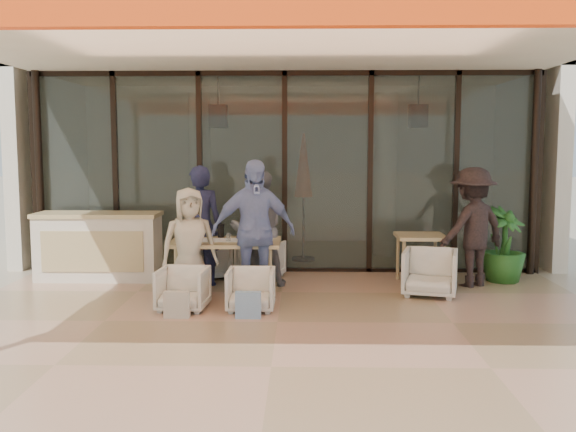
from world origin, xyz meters
The scene contains 21 objects.
ground centered at (0.00, 0.00, 0.00)m, with size 70.00×70.00×0.00m, color #C6B293.
terrace_floor centered at (0.00, 0.00, 0.01)m, with size 8.00×6.00×0.01m, color tan.
terrace_structure centered at (0.00, -0.26, 3.25)m, with size 8.00×6.00×3.40m.
glass_storefront centered at (0.00, 3.00, 1.60)m, with size 8.08×0.10×3.20m.
interior_block centered at (0.01, 5.31, 2.23)m, with size 9.05×3.62×3.52m.
host_counter centered at (-2.79, 2.30, 0.53)m, with size 1.85×0.65×1.04m.
dining_table centered at (-0.78, 1.51, 0.69)m, with size 1.50×0.90×0.93m.
chair_far_left centered at (-1.19, 2.46, 0.35)m, with size 0.67×0.63×0.69m, color silver.
chair_far_right centered at (-0.35, 2.46, 0.33)m, with size 0.63×0.59×0.65m, color silver.
chair_near_left centered at (-1.19, 0.56, 0.30)m, with size 0.59×0.55×0.60m, color silver.
chair_near_right centered at (-0.35, 0.56, 0.30)m, with size 0.57×0.54×0.59m, color silver.
diner_navy centered at (-1.19, 1.96, 0.88)m, with size 0.64×0.42×1.76m, color #181C36.
diner_grey centered at (-0.35, 1.96, 0.84)m, with size 0.82×0.64×1.68m, color slate.
diner_cream centered at (-1.19, 1.06, 0.75)m, with size 0.73×0.48×1.50m, color beige.
diner_periwinkle centered at (-0.35, 1.06, 0.93)m, with size 1.09×0.45×1.86m, color #738CC0.
tote_bag_cream centered at (-1.19, 0.16, 0.17)m, with size 0.30×0.10×0.34m, color silver.
tote_bag_blue centered at (-0.35, 0.16, 0.17)m, with size 0.30×0.10×0.34m, color #99BFD8.
side_table centered at (2.01, 2.14, 0.64)m, with size 0.70×0.70×0.74m.
side_chair centered at (2.01, 1.39, 0.36)m, with size 0.70×0.65×0.72m, color silver.
standing_woman centered at (2.72, 1.99, 0.87)m, with size 1.12×0.64×1.73m, color black.
potted_palm centered at (3.27, 2.29, 0.57)m, with size 0.64×0.64×1.14m, color #1E5919.
Camera 1 is at (0.28, -7.17, 2.04)m, focal length 40.00 mm.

